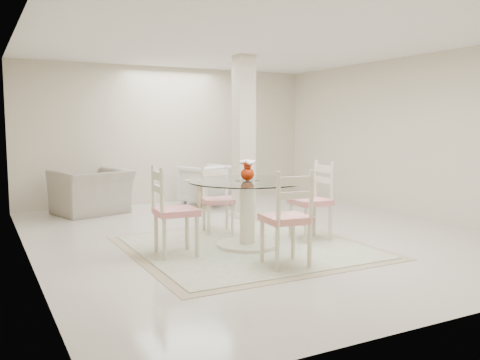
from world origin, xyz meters
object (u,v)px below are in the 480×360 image
dining_table (247,214)px  dining_chair_north (217,194)px  dining_chair_west (169,204)px  side_table (199,196)px  red_vase (248,170)px  dining_chair_south (289,212)px  recliner_taupe (92,192)px  dining_chair_east (315,195)px  column (244,138)px  armchair_white (207,185)px

dining_table → dining_chair_north: 1.02m
dining_chair_west → side_table: bearing=-24.8°
red_vase → dining_chair_west: 1.10m
dining_chair_south → recliner_taupe: dining_chair_south is taller
dining_chair_south → dining_chair_east: bearing=-131.0°
dining_chair_north → red_vase: bearing=-80.0°
dining_table → dining_chair_east: 1.04m
column → armchair_white: size_ratio=3.10×
dining_table → column: bearing=63.1°
dining_chair_north → armchair_white: size_ratio=1.22×
column → dining_chair_north: bearing=-135.8°
dining_chair_north → dining_chair_west: bearing=-125.2°
side_table → dining_chair_north: bearing=-105.8°
dining_table → dining_chair_south: 1.04m
dining_table → dining_chair_north: dining_chair_north is taller
dining_chair_north → recliner_taupe: dining_chair_north is taller
column → dining_chair_south: column is taller
dining_table → red_vase: 0.56m
column → dining_chair_east: size_ratio=2.29×
dining_table → armchair_white: size_ratio=1.72×
column → recliner_taupe: bearing=145.3°
dining_table → dining_chair_south: dining_chair_south is taller
dining_chair_east → armchair_white: bearing=-176.2°
dining_chair_south → side_table: bearing=-92.9°
recliner_taupe → red_vase: bearing=93.3°
dining_chair_south → side_table: dining_chair_south is taller
column → dining_chair_north: column is taller
armchair_white → red_vase: bearing=56.3°
dining_chair_east → dining_chair_north: 1.44m
dining_chair_east → dining_chair_south: size_ratio=0.99×
red_vase → side_table: red_vase is taller
dining_chair_east → dining_chair_south: 1.46m
dining_table → armchair_white: (0.95, 3.41, -0.04)m
dining_table → dining_chair_east: bearing=-2.1°
recliner_taupe → dining_table: bearing=93.3°
column → dining_table: column is taller
column → armchair_white: bearing=90.5°
column → side_table: column is taller
dining_chair_north → column: bearing=56.8°
column → dining_table: 2.32m
column → side_table: 1.57m
dining_chair_west → recliner_taupe: size_ratio=1.00×
column → dining_table: (-0.97, -1.91, -0.91)m
dining_table → recliner_taupe: (-1.24, 3.44, -0.05)m
dining_chair_north → dining_chair_south: size_ratio=0.89×
recliner_taupe → dining_chair_east: bearing=106.5°
dining_chair_south → side_table: 4.06m
dining_chair_west → recliner_taupe: bearing=7.9°
armchair_white → dining_chair_east: bearing=73.1°
dining_chair_north → armchair_white: bearing=81.9°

